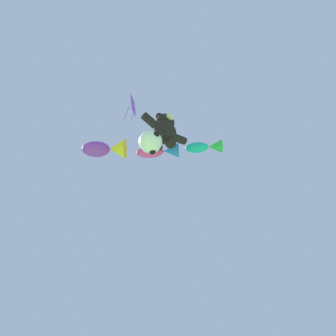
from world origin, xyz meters
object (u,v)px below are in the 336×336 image
Objects in this scene: fish_kite_teal at (206,147)px; fish_kite_violet at (107,149)px; teddy_bear_kite at (165,129)px; fish_kite_magenta at (161,151)px; diamond_kite at (133,106)px; soccer_ball_kite at (151,142)px.

fish_kite_violet is (-4.25, 2.69, -0.55)m from fish_kite_teal.
teddy_bear_kite is 1.02× the size of fish_kite_violet.
fish_kite_teal reaches higher than fish_kite_magenta.
diamond_kite reaches higher than teddy_bear_kite.
soccer_ball_kite is 0.42× the size of fish_kite_violet.
teddy_bear_kite is 1.12× the size of fish_kite_magenta.
fish_kite_teal reaches higher than fish_kite_violet.
teddy_bear_kite is 1.25× the size of fish_kite_teal.
fish_kite_teal is at bearing -32.38° from fish_kite_violet.
diamond_kite is (0.18, -1.56, 2.83)m from fish_kite_violet.
fish_kite_violet is at bearing 119.79° from teddy_bear_kite.
diamond_kite is (-1.43, 1.24, 3.53)m from teddy_bear_kite.
diamond_kite is at bearing 126.67° from soccer_ball_kite.
soccer_ball_kite is 0.29× the size of diamond_kite.
teddy_bear_kite is at bearing -7.32° from soccer_ball_kite.
soccer_ball_kite is 2.95m from fish_kite_magenta.
teddy_bear_kite is at bearing -177.65° from fish_kite_teal.
teddy_bear_kite reaches higher than fish_kite_magenta.
teddy_bear_kite is 2.45× the size of soccer_ball_kite.
fish_kite_teal is at bearing 0.66° from soccer_ball_kite.
soccer_ball_kite is 4.31m from fish_kite_teal.
fish_kite_magenta is at bearing -31.89° from fish_kite_violet.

